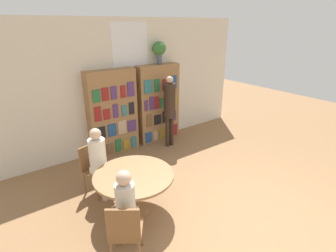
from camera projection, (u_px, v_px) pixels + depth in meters
ground_plane at (263, 231)px, 3.89m from camera, size 16.00×16.00×0.00m
wall_back at (131, 84)px, 6.23m from camera, size 6.40×0.07×3.00m
bookshelf_left at (113, 113)px, 5.94m from camera, size 1.12×0.34×1.94m
bookshelf_right at (158, 104)px, 6.63m from camera, size 1.12×0.34×1.94m
flower_vase at (159, 49)px, 6.18m from camera, size 0.32×0.32×0.53m
reading_table at (134, 180)px, 4.08m from camera, size 1.25×1.25×0.70m
chair_near_camera at (125, 230)px, 3.22m from camera, size 0.56×0.56×0.90m
chair_left_side at (94, 167)px, 4.63m from camera, size 0.50×0.50×0.90m
seated_reader_left at (99, 158)px, 4.45m from camera, size 0.37×0.42×1.27m
seated_reader_right at (126, 207)px, 3.31m from camera, size 0.39×0.40×1.26m
librarian_standing at (170, 105)px, 6.22m from camera, size 0.28×0.55×1.74m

